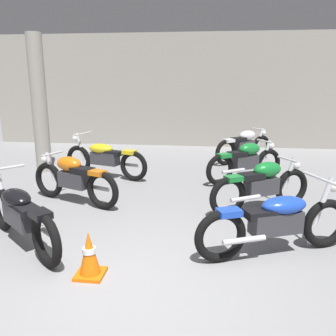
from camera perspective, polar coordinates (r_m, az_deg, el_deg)
name	(u,v)px	position (r m, az deg, el deg)	size (l,w,h in m)	color
ground_plane	(131,288)	(4.10, -5.85, -18.43)	(60.00, 60.00, 0.00)	gray
back_wall	(189,91)	(11.98, 3.31, 12.11)	(13.21, 0.24, 3.60)	#9E998E
support_pillar	(39,104)	(9.06, -19.72, 9.45)	(0.36, 0.36, 3.20)	#9E998E
motorcycle_left_row_0	(20,214)	(5.19, -22.35, -6.71)	(1.74, 1.48, 0.97)	black
motorcycle_left_row_1	(74,178)	(6.65, -14.72, -1.58)	(1.86, 0.86, 0.88)	black
motorcycle_left_row_2	(104,158)	(8.27, -10.03, 1.64)	(2.09, 0.91, 0.97)	black
motorcycle_right_row_0	(277,221)	(4.77, 16.87, -8.03)	(2.04, 1.02, 0.97)	black
motorcycle_right_row_1	(262,185)	(6.24, 14.66, -2.60)	(1.76, 1.08, 0.88)	black
motorcycle_right_row_2	(246,161)	(7.95, 12.18, 1.09)	(1.70, 1.18, 0.88)	black
motorcycle_right_row_3	(245,145)	(9.84, 12.03, 3.55)	(1.58, 1.35, 0.88)	black
traffic_cone	(89,255)	(4.27, -12.35, -13.29)	(0.32, 0.32, 0.54)	orange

